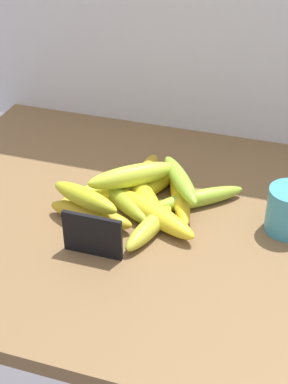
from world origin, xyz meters
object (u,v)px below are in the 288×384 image
(banana_7, at_px, (146,176))
(banana_10, at_px, (197,199))
(banana_13, at_px, (85,198))
(banana_0, at_px, (94,192))
(banana_5, at_px, (149,228))
(banana_11, at_px, (180,180))
(banana_6, at_px, (154,214))
(banana_2, at_px, (129,190))
(banana_8, at_px, (153,186))
(chalkboard_sign, at_px, (93,237))
(banana_9, at_px, (145,198))
(banana_3, at_px, (120,198))
(banana_12, at_px, (133,176))
(banana_1, at_px, (180,195))
(banana_4, at_px, (91,215))

(banana_7, relative_size, banana_10, 0.83)
(banana_13, bearing_deg, banana_0, 101.24)
(banana_5, bearing_deg, banana_10, 62.32)
(banana_11, bearing_deg, banana_6, -108.46)
(banana_2, height_order, banana_8, banana_8)
(chalkboard_sign, distance_m, banana_6, 0.14)
(banana_2, bearing_deg, banana_13, -115.37)
(banana_6, distance_m, banana_9, 0.06)
(banana_3, bearing_deg, banana_2, 79.82)
(banana_12, bearing_deg, chalkboard_sign, -93.61)
(banana_5, height_order, banana_7, banana_7)
(banana_10, bearing_deg, banana_1, 176.56)
(banana_11, height_order, banana_13, banana_13)
(banana_10, distance_m, banana_11, 0.05)
(banana_11, distance_m, banana_12, 0.09)
(banana_7, xyz_separation_m, banana_10, (0.12, -0.04, -0.00))
(banana_0, bearing_deg, banana_8, 27.48)
(banana_8, height_order, banana_10, same)
(banana_9, relative_size, banana_13, 1.26)
(banana_7, xyz_separation_m, banana_9, (0.02, -0.08, 0.00))
(banana_11, bearing_deg, banana_5, -101.26)
(banana_10, bearing_deg, chalkboard_sign, -125.39)
(banana_9, height_order, banana_12, banana_12)
(banana_9, bearing_deg, banana_4, -134.52)
(banana_2, relative_size, banana_10, 0.86)
(banana_10, bearing_deg, banana_4, -146.91)
(banana_9, relative_size, banana_10, 0.96)
(banana_6, xyz_separation_m, banana_7, (-0.06, 0.12, -0.00))
(banana_5, height_order, banana_11, banana_11)
(banana_1, distance_m, banana_13, 0.20)
(banana_4, xyz_separation_m, banana_10, (0.18, 0.12, -0.00))
(banana_9, height_order, banana_11, banana_11)
(banana_2, bearing_deg, banana_5, -54.98)
(chalkboard_sign, xyz_separation_m, banana_11, (0.10, 0.21, 0.01))
(banana_8, bearing_deg, banana_13, -125.03)
(banana_7, bearing_deg, banana_2, -108.37)
(banana_2, xyz_separation_m, banana_7, (0.02, 0.06, 0.00))
(banana_3, distance_m, banana_7, 0.09)
(chalkboard_sign, relative_size, banana_0, 0.64)
(banana_5, height_order, banana_13, banana_13)
(banana_12, xyz_separation_m, banana_13, (-0.06, -0.10, 0.00))
(banana_0, xyz_separation_m, banana_6, (0.14, -0.04, 0.00))
(banana_5, relative_size, banana_8, 0.82)
(banana_9, bearing_deg, banana_10, 19.08)
(banana_3, relative_size, banana_10, 0.96)
(banana_6, height_order, banana_13, banana_13)
(banana_1, bearing_deg, banana_11, 105.55)
(banana_0, distance_m, banana_4, 0.08)
(banana_6, bearing_deg, banana_12, 133.73)
(banana_9, height_order, banana_13, banana_13)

